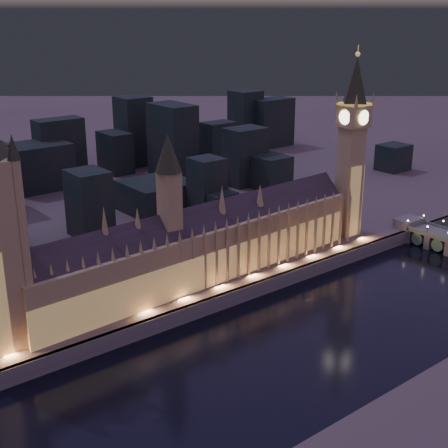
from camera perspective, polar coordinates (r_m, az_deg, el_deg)
ground_plane at (r=288.72m, az=6.14°, el=-10.17°), size 2000.00×2000.00×0.00m
embankment_wall at (r=313.72m, az=0.89°, el=-6.72°), size 2000.00×2.50×8.00m
palace_of_westminster at (r=317.77m, az=-1.98°, el=-1.99°), size 202.00×30.31×78.00m
elizabeth_tower at (r=380.34m, az=11.68°, el=8.18°), size 18.00×18.00×113.18m
city_backdrop at (r=485.83m, az=-11.84°, el=5.54°), size 490.86×215.63×82.56m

